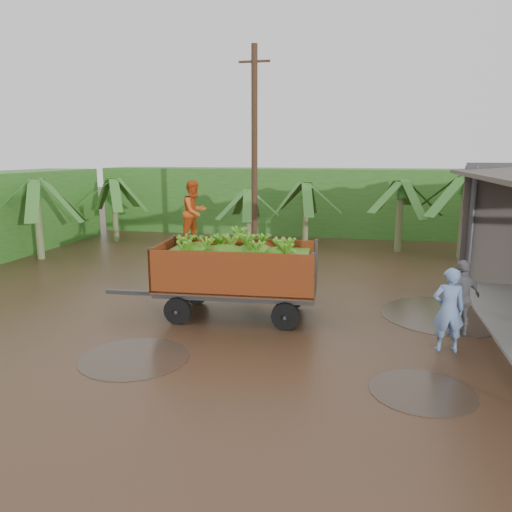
{
  "coord_description": "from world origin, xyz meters",
  "views": [
    {
      "loc": [
        1.84,
        -11.89,
        4.38
      ],
      "look_at": [
        -1.08,
        1.37,
        1.6
      ],
      "focal_mm": 35.0,
      "sensor_mm": 36.0,
      "label": 1
    }
  ],
  "objects_px": {
    "man_blue": "(449,310)",
    "utility_pole": "(254,157)",
    "man_grey": "(462,298)",
    "banana_trailer": "(236,269)"
  },
  "relations": [
    {
      "from": "man_blue",
      "to": "banana_trailer",
      "type": "bearing_deg",
      "value": -20.54
    },
    {
      "from": "utility_pole",
      "to": "banana_trailer",
      "type": "bearing_deg",
      "value": -81.87
    },
    {
      "from": "banana_trailer",
      "to": "man_blue",
      "type": "height_order",
      "value": "banana_trailer"
    },
    {
      "from": "man_blue",
      "to": "man_grey",
      "type": "height_order",
      "value": "man_blue"
    },
    {
      "from": "banana_trailer",
      "to": "man_grey",
      "type": "distance_m",
      "value": 5.78
    },
    {
      "from": "man_blue",
      "to": "utility_pole",
      "type": "distance_m",
      "value": 10.54
    },
    {
      "from": "man_blue",
      "to": "man_grey",
      "type": "distance_m",
      "value": 1.21
    },
    {
      "from": "man_blue",
      "to": "utility_pole",
      "type": "height_order",
      "value": "utility_pole"
    },
    {
      "from": "banana_trailer",
      "to": "utility_pole",
      "type": "distance_m",
      "value": 7.15
    },
    {
      "from": "banana_trailer",
      "to": "utility_pole",
      "type": "relative_size",
      "value": 0.72
    }
  ]
}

